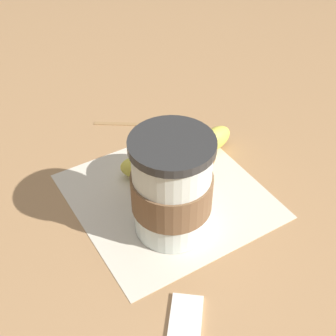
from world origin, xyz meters
TOP-DOWN VIEW (x-y plane):
  - ground_plane at (0.00, 0.00)m, footprint 3.00×3.00m
  - paper_napkin at (0.00, 0.00)m, footprint 0.24×0.24m
  - coffee_cup at (-0.04, 0.03)m, footprint 0.09×0.09m
  - muffin at (0.00, -0.02)m, footprint 0.08×0.08m
  - banana at (0.04, -0.05)m, footprint 0.07×0.18m
  - sugar_packet at (-0.15, 0.09)m, footprint 0.06×0.06m
  - wooden_stirrer at (0.16, -0.04)m, footprint 0.07×0.09m

SIDE VIEW (x-z plane):
  - ground_plane at x=0.00m, z-range 0.00..0.00m
  - paper_napkin at x=0.00m, z-range 0.00..0.00m
  - wooden_stirrer at x=0.16m, z-range 0.00..0.00m
  - sugar_packet at x=-0.15m, z-range 0.00..0.01m
  - banana at x=0.04m, z-range 0.00..0.04m
  - muffin at x=0.00m, z-range 0.01..0.09m
  - coffee_cup at x=-0.04m, z-range 0.00..0.13m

